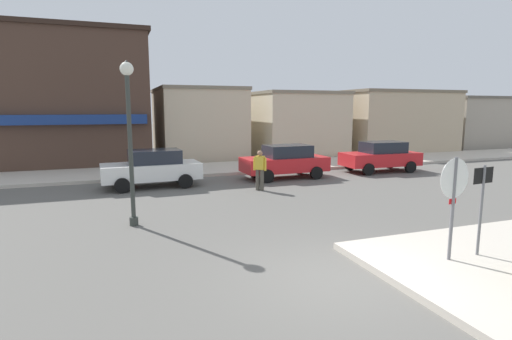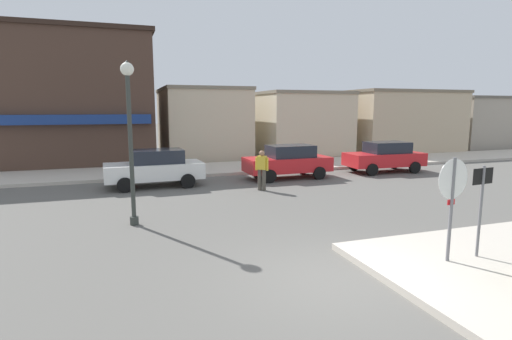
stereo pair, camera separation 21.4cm
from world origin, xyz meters
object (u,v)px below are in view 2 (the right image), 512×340
Objects in this scene: one_way_sign at (481,202)px; parked_car_third at (385,156)px; parked_car_second at (288,161)px; stop_sign at (452,196)px; parked_car_nearest at (155,167)px; pedestrian_crossing_near at (262,169)px; lamp_post at (129,120)px.

parked_car_third is (5.81, 11.04, -0.52)m from one_way_sign.
one_way_sign is at bearing -91.80° from parked_car_second.
stop_sign is 0.57× the size of parked_car_second.
one_way_sign is 12.31m from parked_car_nearest.
pedestrian_crossing_near is (-0.99, 8.66, -0.65)m from stop_sign.
stop_sign reaches higher than parked_car_second.
stop_sign is 0.51× the size of lamp_post.
parked_car_second is at bearing -179.00° from parked_car_third.
parked_car_nearest is (-5.76, 10.87, -0.52)m from one_way_sign.
pedestrian_crossing_near is (-7.59, -2.38, 0.06)m from parked_car_third.
one_way_sign is 1.30× the size of pedestrian_crossing_near.
parked_car_second is (7.16, 5.64, -2.15)m from lamp_post.
parked_car_third is 2.52× the size of pedestrian_crossing_near.
lamp_post is (-6.82, 5.30, 1.63)m from one_way_sign.
one_way_sign is 0.52× the size of parked_car_third.
parked_car_third is 7.96m from pedestrian_crossing_near.
parked_car_third is at bearing 62.23° from one_way_sign.
parked_car_nearest is 1.00× the size of parked_car_third.
parked_car_second is 1.00× the size of parked_car_third.
parked_car_second is at bearing 0.73° from parked_car_nearest.
pedestrian_crossing_near is (-2.13, -2.29, 0.06)m from parked_car_second.
parked_car_second is at bearing 47.08° from pedestrian_crossing_near.
one_way_sign is (0.79, 0.00, -0.19)m from stop_sign.
lamp_post is 1.12× the size of parked_car_second.
parked_car_third is at bearing 1.00° from parked_car_second.
lamp_post reaches higher than one_way_sign.
pedestrian_crossing_near reaches higher than parked_car_second.
pedestrian_crossing_near is (3.98, -2.21, 0.06)m from parked_car_nearest.
lamp_post is at bearing -155.56° from parked_car_third.
parked_car_third is at bearing 24.44° from lamp_post.
parked_car_second is 3.12m from pedestrian_crossing_near.
lamp_post is 2.82× the size of pedestrian_crossing_near.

